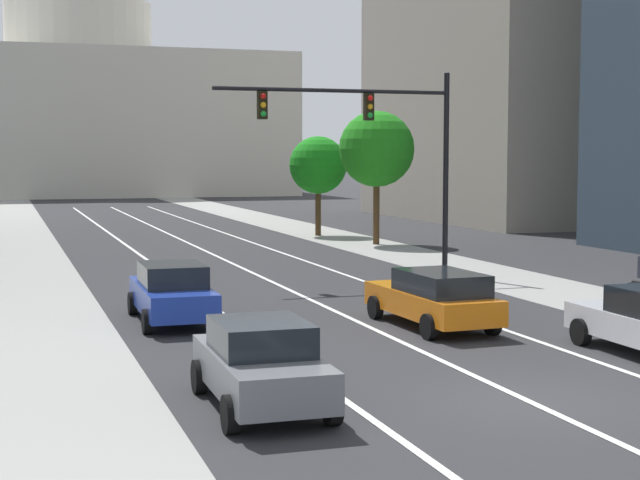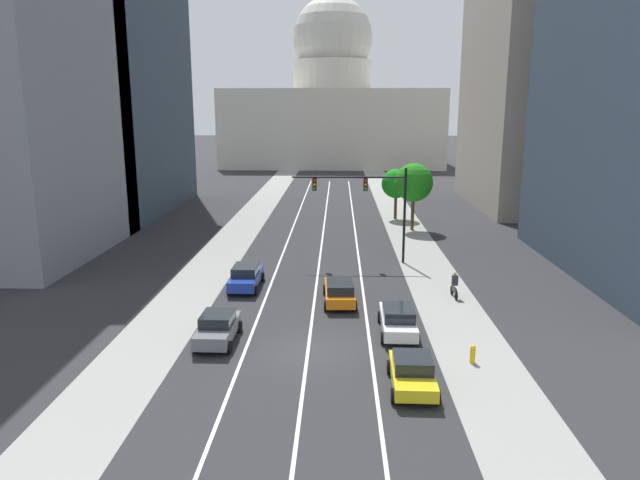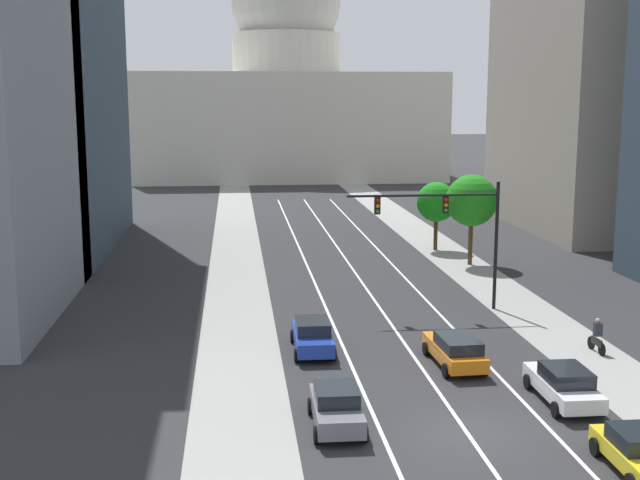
{
  "view_description": "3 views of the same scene",
  "coord_description": "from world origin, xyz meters",
  "px_view_note": "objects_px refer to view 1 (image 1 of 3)",
  "views": [
    {
      "loc": [
        -8.99,
        -15.35,
        4.45
      ],
      "look_at": [
        0.67,
        14.15,
        1.75
      ],
      "focal_mm": 54.82,
      "sensor_mm": 36.0,
      "label": 1
    },
    {
      "loc": [
        1.47,
        -27.1,
        11.83
      ],
      "look_at": [
        0.16,
        13.82,
        2.58
      ],
      "focal_mm": 32.7,
      "sensor_mm": 36.0,
      "label": 2
    },
    {
      "loc": [
        -8.37,
        -27.84,
        12.2
      ],
      "look_at": [
        -2.9,
        24.12,
        3.08
      ],
      "focal_mm": 46.12,
      "sensor_mm": 36.0,
      "label": 3
    }
  ],
  "objects_px": {
    "capitol_building": "(80,91)",
    "car_gray": "(261,364)",
    "street_tree_mid_right": "(318,165)",
    "car_blue": "(172,292)",
    "traffic_signal_mast": "(378,133)",
    "street_tree_far_right": "(377,149)",
    "car_orange": "(434,297)"
  },
  "relations": [
    {
      "from": "car_gray",
      "to": "street_tree_far_right",
      "type": "relative_size",
      "value": 0.62
    },
    {
      "from": "traffic_signal_mast",
      "to": "street_tree_far_right",
      "type": "xyz_separation_m",
      "value": [
        4.92,
        12.69,
        -0.5
      ]
    },
    {
      "from": "car_orange",
      "to": "car_blue",
      "type": "height_order",
      "value": "car_blue"
    },
    {
      "from": "street_tree_far_right",
      "to": "car_gray",
      "type": "bearing_deg",
      "value": -115.04
    },
    {
      "from": "capitol_building",
      "to": "car_gray",
      "type": "height_order",
      "value": "capitol_building"
    },
    {
      "from": "car_blue",
      "to": "street_tree_mid_right",
      "type": "height_order",
      "value": "street_tree_mid_right"
    },
    {
      "from": "street_tree_far_right",
      "to": "capitol_building",
      "type": "bearing_deg",
      "value": 97.08
    },
    {
      "from": "car_orange",
      "to": "street_tree_far_right",
      "type": "relative_size",
      "value": 0.72
    },
    {
      "from": "car_blue",
      "to": "street_tree_mid_right",
      "type": "relative_size",
      "value": 0.85
    },
    {
      "from": "car_blue",
      "to": "traffic_signal_mast",
      "type": "bearing_deg",
      "value": -50.32
    },
    {
      "from": "car_blue",
      "to": "street_tree_far_right",
      "type": "bearing_deg",
      "value": -33.83
    },
    {
      "from": "traffic_signal_mast",
      "to": "car_orange",
      "type": "bearing_deg",
      "value": -103.28
    },
    {
      "from": "street_tree_far_right",
      "to": "car_blue",
      "type": "bearing_deg",
      "value": -124.58
    },
    {
      "from": "car_orange",
      "to": "traffic_signal_mast",
      "type": "height_order",
      "value": "traffic_signal_mast"
    },
    {
      "from": "capitol_building",
      "to": "car_blue",
      "type": "height_order",
      "value": "capitol_building"
    },
    {
      "from": "car_gray",
      "to": "street_tree_mid_right",
      "type": "height_order",
      "value": "street_tree_mid_right"
    },
    {
      "from": "capitol_building",
      "to": "street_tree_mid_right",
      "type": "height_order",
      "value": "capitol_building"
    },
    {
      "from": "car_blue",
      "to": "street_tree_mid_right",
      "type": "xyz_separation_m",
      "value": [
        12.44,
        25.65,
        3.08
      ]
    },
    {
      "from": "capitol_building",
      "to": "street_tree_far_right",
      "type": "xyz_separation_m",
      "value": [
        8.83,
        -71.14,
        -7.04
      ]
    },
    {
      "from": "car_gray",
      "to": "street_tree_far_right",
      "type": "bearing_deg",
      "value": -24.18
    },
    {
      "from": "capitol_building",
      "to": "traffic_signal_mast",
      "type": "bearing_deg",
      "value": -87.33
    },
    {
      "from": "capitol_building",
      "to": "car_blue",
      "type": "bearing_deg",
      "value": -92.97
    },
    {
      "from": "car_blue",
      "to": "car_gray",
      "type": "bearing_deg",
      "value": -179.24
    },
    {
      "from": "car_blue",
      "to": "traffic_signal_mast",
      "type": "height_order",
      "value": "traffic_signal_mast"
    },
    {
      "from": "car_blue",
      "to": "capitol_building",
      "type": "bearing_deg",
      "value": -2.22
    },
    {
      "from": "traffic_signal_mast",
      "to": "car_blue",
      "type": "bearing_deg",
      "value": -141.08
    },
    {
      "from": "car_orange",
      "to": "car_blue",
      "type": "distance_m",
      "value": 6.94
    },
    {
      "from": "car_gray",
      "to": "capitol_building",
      "type": "bearing_deg",
      "value": -1.84
    },
    {
      "from": "capitol_building",
      "to": "car_gray",
      "type": "xyz_separation_m",
      "value": [
        -4.72,
        -100.15,
        -10.99
      ]
    },
    {
      "from": "traffic_signal_mast",
      "to": "street_tree_far_right",
      "type": "height_order",
      "value": "traffic_signal_mast"
    },
    {
      "from": "car_gray",
      "to": "traffic_signal_mast",
      "type": "xyz_separation_m",
      "value": [
        8.63,
        16.32,
        4.45
      ]
    },
    {
      "from": "traffic_signal_mast",
      "to": "street_tree_mid_right",
      "type": "relative_size",
      "value": 1.6
    }
  ]
}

